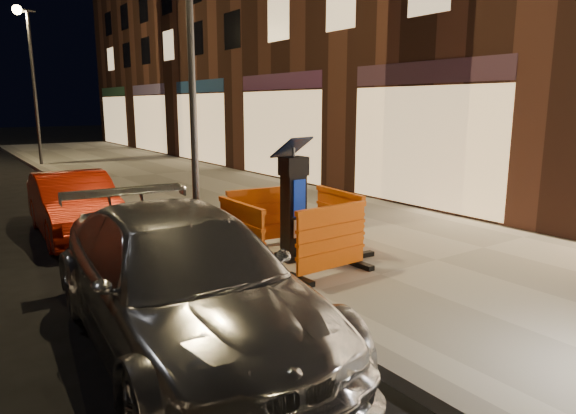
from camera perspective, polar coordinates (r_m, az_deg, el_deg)
ground_plane at (r=6.68m, az=-0.74°, el=-11.50°), size 120.00×120.00×0.00m
sidewalk at (r=8.60m, az=16.15°, el=-6.13°), size 6.00×60.00×0.15m
kerb at (r=6.65m, az=-0.75°, el=-10.90°), size 0.30×60.00×0.15m
parking_kiosk at (r=8.08m, az=0.61°, el=0.48°), size 0.61×0.61×1.83m
barrier_front at (r=7.44m, az=4.86°, el=-3.72°), size 1.33×0.59×1.02m
barrier_back at (r=8.94m, az=-2.93°, el=-1.12°), size 1.36×0.67×1.02m
barrier_kerbside at (r=7.68m, az=-5.19°, el=-3.26°), size 0.56×1.32×1.02m
barrier_bldgside at (r=8.74m, az=5.68°, el=-1.45°), size 0.65×1.35×1.02m
car_silver at (r=5.94m, az=-11.31°, el=-14.76°), size 2.37×5.16×1.46m
car_red at (r=11.09m, az=-22.35°, el=-3.02°), size 1.51×3.88×1.26m
street_lamp_mid at (r=8.92m, az=-10.66°, el=14.76°), size 0.12×0.12×6.00m
street_lamp_far at (r=23.40m, az=-26.34°, el=11.61°), size 0.12×0.12×6.00m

